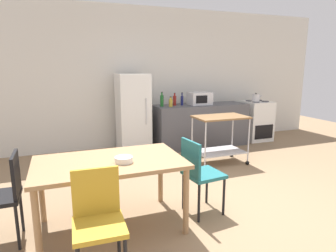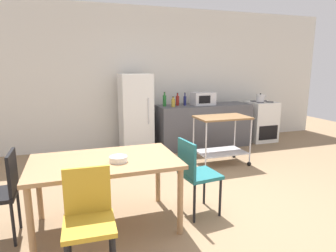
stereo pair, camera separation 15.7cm
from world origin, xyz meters
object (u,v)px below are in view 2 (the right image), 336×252
at_px(chair_black, 1,190).
at_px(kitchen_cart, 222,132).
at_px(chair_mustard, 89,216).
at_px(bottle_wine, 173,103).
at_px(chair_teal, 195,172).
at_px(refrigerator, 136,113).
at_px(dining_table, 105,167).
at_px(stove_oven, 260,121).
at_px(bottle_vinegar, 177,100).
at_px(bottle_sesame_oil, 165,100).
at_px(fruit_bowl, 118,159).
at_px(kettle, 260,98).
at_px(microwave, 203,99).
at_px(bottle_hot_sauce, 185,100).

xyz_separation_m(chair_black, kitchen_cart, (3.14, 1.33, 0.05)).
height_order(chair_mustard, bottle_wine, bottle_wine).
distance_m(chair_teal, refrigerator, 2.75).
distance_m(dining_table, bottle_wine, 3.00).
xyz_separation_m(chair_black, refrigerator, (1.91, 2.59, 0.26)).
distance_m(dining_table, stove_oven, 4.63).
xyz_separation_m(stove_oven, bottle_vinegar, (-2.02, 0.05, 0.55)).
bearing_deg(chair_teal, kitchen_cart, -44.49).
bearing_deg(chair_mustard, bottle_wine, 62.12).
height_order(chair_black, refrigerator, refrigerator).
bearing_deg(dining_table, bottle_sesame_oil, 60.02).
distance_m(fruit_bowl, kettle, 4.44).
xyz_separation_m(chair_black, bottle_wine, (2.64, 2.40, 0.46)).
bearing_deg(microwave, chair_black, -143.17).
xyz_separation_m(kitchen_cart, bottle_sesame_oil, (-0.65, 1.19, 0.45)).
bearing_deg(bottle_wine, bottle_sesame_oil, 139.14).
distance_m(chair_mustard, bottle_hot_sauce, 3.99).
height_order(stove_oven, kettle, kettle).
relative_size(bottle_sesame_oil, bottle_wine, 1.43).
bearing_deg(kitchen_cart, bottle_wine, 115.48).
relative_size(chair_mustard, refrigerator, 0.57).
bearing_deg(kitchen_cart, bottle_vinegar, 106.05).
height_order(microwave, kettle, microwave).
bearing_deg(bottle_vinegar, kettle, -4.55).
relative_size(dining_table, bottle_sesame_oil, 5.17).
bearing_deg(chair_mustard, stove_oven, 41.69).
relative_size(bottle_wine, microwave, 0.44).
bearing_deg(stove_oven, bottle_wine, -176.93).
height_order(chair_black, fruit_bowl, chair_black).
relative_size(bottle_vinegar, microwave, 0.56).
height_order(refrigerator, microwave, refrigerator).
relative_size(stove_oven, refrigerator, 0.59).
relative_size(refrigerator, kitchen_cart, 1.70).
height_order(bottle_sesame_oil, bottle_wine, bottle_sesame_oil).
distance_m(stove_oven, refrigerator, 2.92).
bearing_deg(microwave, bottle_wine, -172.17).
height_order(chair_teal, stove_oven, stove_oven).
xyz_separation_m(dining_table, chair_teal, (1.00, -0.06, -0.15)).
bearing_deg(chair_teal, chair_mustard, 111.39).
bearing_deg(chair_black, kitchen_cart, 112.88).
bearing_deg(chair_teal, bottle_vinegar, -22.78).
height_order(refrigerator, bottle_vinegar, refrigerator).
xyz_separation_m(stove_oven, kettle, (-0.12, -0.10, 0.55)).
bearing_deg(refrigerator, chair_mustard, -108.65).
relative_size(dining_table, chair_black, 1.69).
bearing_deg(chair_teal, stove_oven, -53.10).
distance_m(chair_teal, microwave, 3.00).
xyz_separation_m(chair_black, bottle_vinegar, (2.79, 2.57, 0.49)).
height_order(chair_black, bottle_wine, bottle_wine).
bearing_deg(chair_black, kettle, 117.23).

